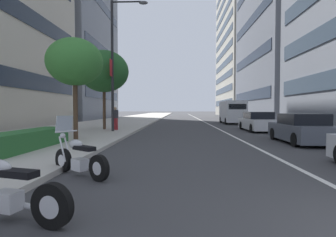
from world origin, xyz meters
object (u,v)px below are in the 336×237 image
motorcycle_mid_row (79,158)px  car_following_behind (258,122)px  delivery_van_ahead (232,112)px  motorcycle_second_in_row (5,191)px  car_far_down_avenue (301,129)px  street_tree_mid_sidewalk (75,62)px  street_lamp_with_banners (117,55)px  street_tree_near_plaza_corner (104,71)px  pedestrian_on_plaza (115,118)px

motorcycle_mid_row → car_following_behind: size_ratio=0.38×
delivery_van_ahead → motorcycle_second_in_row: bearing=163.2°
car_far_down_avenue → delivery_van_ahead: size_ratio=0.69×
motorcycle_second_in_row → car_far_down_avenue: (9.11, -8.41, 0.23)m
street_tree_mid_sidewalk → motorcycle_mid_row: bearing=-157.5°
street_lamp_with_banners → street_tree_mid_sidewalk: street_lamp_with_banners is taller
car_far_down_avenue → street_tree_near_plaza_corner: street_tree_near_plaza_corner is taller
delivery_van_ahead → street_lamp_with_banners: size_ratio=0.70×
street_tree_mid_sidewalk → delivery_van_ahead: bearing=-32.6°
street_lamp_with_banners → street_tree_mid_sidewalk: (-4.78, 0.97, -1.36)m
motorcycle_mid_row → street_lamp_with_banners: street_lamp_with_banners is taller
motorcycle_second_in_row → street_tree_mid_sidewalk: street_tree_mid_sidewalk is taller
car_far_down_avenue → pedestrian_on_plaza: bearing=62.4°
street_tree_near_plaza_corner → motorcycle_mid_row: bearing=-166.5°
motorcycle_second_in_row → street_lamp_with_banners: size_ratio=0.25×
car_far_down_avenue → street_lamp_with_banners: 11.99m
car_far_down_avenue → pedestrian_on_plaza: size_ratio=2.54×
pedestrian_on_plaza → motorcycle_mid_row: bearing=-160.5°
car_following_behind → delivery_van_ahead: (10.42, -0.18, 0.71)m
motorcycle_second_in_row → street_tree_mid_sidewalk: (9.02, 2.58, 3.49)m
car_following_behind → street_tree_mid_sidewalk: 13.53m
car_following_behind → pedestrian_on_plaza: size_ratio=2.77×
street_tree_near_plaza_corner → motorcycle_second_in_row: bearing=-169.0°
motorcycle_mid_row → street_tree_near_plaza_corner: size_ratio=0.30×
delivery_van_ahead → street_tree_near_plaza_corner: 16.40m
pedestrian_on_plaza → street_lamp_with_banners: bearing=-147.8°
street_tree_mid_sidewalk → pedestrian_on_plaza: street_tree_mid_sidewalk is taller
delivery_van_ahead → street_lamp_with_banners: 16.84m
pedestrian_on_plaza → car_far_down_avenue: bearing=-109.2°
motorcycle_second_in_row → street_lamp_with_banners: bearing=-68.3°
motorcycle_mid_row → car_following_behind: 15.95m
motorcycle_second_in_row → delivery_van_ahead: 27.95m
street_lamp_with_banners → car_following_behind: bearing=-76.8°
motorcycle_second_in_row → pedestrian_on_plaza: size_ratio=1.31×
delivery_van_ahead → street_tree_near_plaza_corner: size_ratio=1.06×
car_following_behind → delivery_van_ahead: 10.44m
motorcycle_mid_row → delivery_van_ahead: size_ratio=0.29×
motorcycle_second_in_row → motorcycle_mid_row: (2.56, -0.09, -0.01)m
street_tree_near_plaza_corner → pedestrian_on_plaza: bearing=-120.4°
car_far_down_avenue → street_tree_near_plaza_corner: bearing=62.2°
car_following_behind → pedestrian_on_plaza: 10.58m
car_following_behind → street_tree_near_plaza_corner: street_tree_near_plaza_corner is taller
delivery_van_ahead → pedestrian_on_plaza: 15.86m
street_lamp_with_banners → motorcycle_mid_row: bearing=-171.3°
street_lamp_with_banners → pedestrian_on_plaza: bearing=22.6°
delivery_van_ahead → street_tree_mid_sidewalk: bearing=148.7°
car_far_down_avenue → street_tree_near_plaza_corner: (6.29, 11.40, 3.74)m
motorcycle_mid_row → car_far_down_avenue: (6.55, -8.32, 0.23)m
car_far_down_avenue → street_lamp_with_banners: (4.68, 10.03, 4.62)m
car_following_behind → street_tree_mid_sidewalk: street_tree_mid_sidewalk is taller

